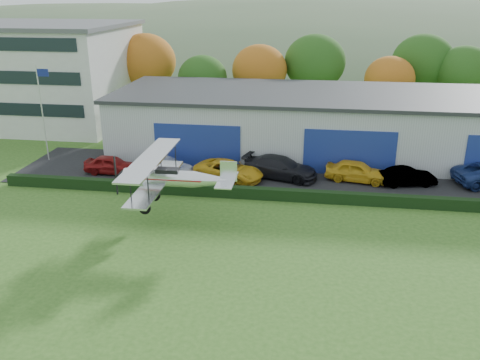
# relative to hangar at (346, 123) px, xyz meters

# --- Properties ---
(ground) EXTENTS (300.00, 300.00, 0.00)m
(ground) POSITION_rel_hangar_xyz_m (-5.00, -27.98, -2.66)
(ground) COLOR #325F1E
(ground) RESTS_ON ground
(apron) EXTENTS (48.00, 9.00, 0.05)m
(apron) POSITION_rel_hangar_xyz_m (-2.00, -6.98, -2.63)
(apron) COLOR black
(apron) RESTS_ON ground
(hedge) EXTENTS (46.00, 0.60, 0.80)m
(hedge) POSITION_rel_hangar_xyz_m (-2.00, -11.78, -2.26)
(hedge) COLOR black
(hedge) RESTS_ON ground
(hangar) EXTENTS (40.60, 12.60, 5.30)m
(hangar) POSITION_rel_hangar_xyz_m (0.00, 0.00, 0.00)
(hangar) COLOR #B2B7BC
(hangar) RESTS_ON ground
(office_block) EXTENTS (20.60, 15.60, 10.40)m
(office_block) POSITION_rel_hangar_xyz_m (-33.00, 7.02, 2.56)
(office_block) COLOR silver
(office_block) RESTS_ON ground
(flagpole) EXTENTS (1.05, 0.10, 8.00)m
(flagpole) POSITION_rel_hangar_xyz_m (-24.88, -5.98, 2.13)
(flagpole) COLOR silver
(flagpole) RESTS_ON ground
(tree_belt) EXTENTS (75.70, 13.22, 10.12)m
(tree_belt) POSITION_rel_hangar_xyz_m (-4.15, 12.64, 2.95)
(tree_belt) COLOR #3D2614
(tree_belt) RESTS_ON ground
(distant_hills) EXTENTS (430.00, 196.00, 56.00)m
(distant_hills) POSITION_rel_hangar_xyz_m (-9.38, 112.02, -15.70)
(distant_hills) COLOR #4C6642
(distant_hills) RESTS_ON ground
(car_0) EXTENTS (4.20, 1.75, 1.42)m
(car_0) POSITION_rel_hangar_xyz_m (-18.37, -8.43, -1.89)
(car_0) COLOR maroon
(car_0) RESTS_ON apron
(car_1) EXTENTS (4.65, 2.42, 1.46)m
(car_1) POSITION_rel_hangar_xyz_m (-14.03, -8.49, -1.88)
(car_1) COLOR silver
(car_1) RESTS_ON apron
(car_2) EXTENTS (5.82, 4.12, 1.47)m
(car_2) POSITION_rel_hangar_xyz_m (-9.00, -8.52, -1.87)
(car_2) COLOR gold
(car_2) RESTS_ON apron
(car_3) EXTENTS (6.13, 3.80, 1.66)m
(car_3) POSITION_rel_hangar_xyz_m (-5.18, -7.50, -1.78)
(car_3) COLOR black
(car_3) RESTS_ON apron
(car_4) EXTENTS (4.91, 2.71, 1.58)m
(car_4) POSITION_rel_hangar_xyz_m (0.56, -7.37, -1.82)
(car_4) COLOR gold
(car_4) RESTS_ON apron
(car_5) EXTENTS (4.30, 2.28, 1.35)m
(car_5) POSITION_rel_hangar_xyz_m (4.23, -7.71, -1.93)
(car_5) COLOR gray
(car_5) RESTS_ON apron
(biplane) EXTENTS (7.37, 8.38, 3.16)m
(biplane) POSITION_rel_hangar_xyz_m (-11.12, -16.96, 0.63)
(biplane) COLOR silver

